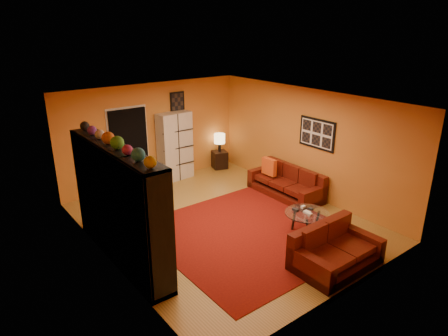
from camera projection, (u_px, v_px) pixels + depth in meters
floor at (224, 222)px, 8.52m from camera, size 6.00×6.00×0.00m
ceiling at (224, 100)px, 7.63m from camera, size 6.00×6.00×0.00m
wall_back at (153, 134)px, 10.31m from camera, size 6.00×0.00×6.00m
wall_front at (348, 219)px, 5.84m from camera, size 6.00×0.00×6.00m
wall_left at (105, 195)px, 6.64m from camera, size 0.00×6.00×6.00m
wall_right at (307, 143)px, 9.51m from camera, size 0.00×6.00×6.00m
rug at (249, 233)px, 8.06m from camera, size 3.60×3.60×0.01m
doorway at (130, 149)px, 9.98m from camera, size 0.95×0.10×2.04m
wall_art_right at (317, 134)px, 9.17m from camera, size 0.03×1.00×0.70m
wall_art_back at (177, 102)px, 10.47m from camera, size 0.42×0.03×0.52m
entertainment_unit at (119, 205)px, 6.86m from camera, size 0.45×3.00×2.10m
tv at (121, 206)px, 6.92m from camera, size 0.98×0.13×0.56m
sofa at (288, 183)px, 9.79m from camera, size 0.82×1.95×0.85m
loveseat at (333, 250)px, 6.93m from camera, size 1.55×0.93×0.85m
throw_pillow at (269, 167)px, 9.93m from camera, size 0.12×0.42×0.42m
coffee_table at (307, 215)px, 7.94m from camera, size 0.88×0.88×0.44m
storage_cabinet at (175, 146)px, 10.59m from camera, size 0.94×0.48×1.82m
bowl_chair at (131, 188)px, 9.50m from camera, size 0.65×0.65×0.53m
side_table at (220, 160)px, 11.61m from camera, size 0.50×0.50×0.50m
table_lamp at (220, 139)px, 11.39m from camera, size 0.31×0.31×0.52m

